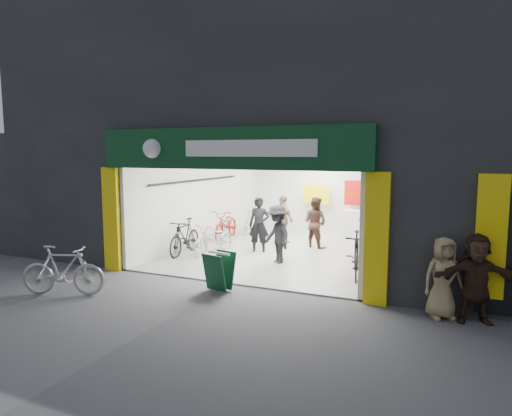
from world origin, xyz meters
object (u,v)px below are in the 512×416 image
Objects in this scene: bike_left_front at (214,239)px; sandwich_board at (219,270)px; pedestrian_near at (443,278)px; bike_right_front at (356,255)px; parked_bike at (63,270)px.

bike_left_front is 2.11× the size of sandwich_board.
pedestrian_near is at bearing 13.73° from sandwich_board.
parked_bike is at bearing -155.36° from bike_right_front.
pedestrian_near is at bearing -96.74° from parked_bike.
sandwich_board is (-2.46, -2.28, -0.09)m from bike_right_front.
bike_left_front is 4.37m from bike_right_front.
pedestrian_near is at bearing -57.98° from bike_right_front.
parked_bike reaches higher than bike_left_front.
parked_bike is 7.49m from pedestrian_near.
pedestrian_near is (6.27, -2.86, 0.28)m from bike_left_front.
parked_bike is at bearing -139.74° from sandwich_board.
parked_bike is at bearing 164.98° from pedestrian_near.
sandwich_board is (-4.43, -0.20, -0.29)m from pedestrian_near.
parked_bike reaches higher than sandwich_board.
pedestrian_near is at bearing -15.30° from bike_left_front.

